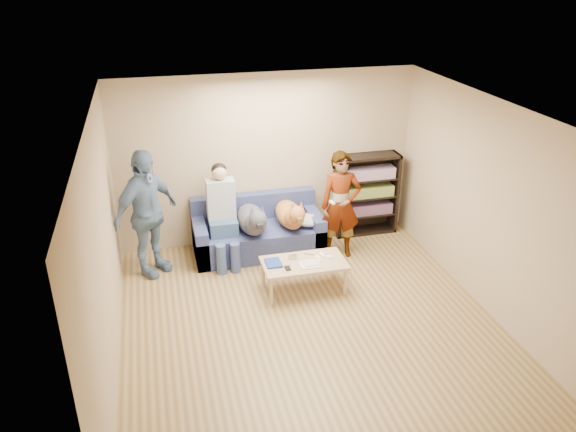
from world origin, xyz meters
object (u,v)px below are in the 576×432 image
object	(u,v)px
person_standing_left	(146,214)
sofa	(257,234)
camera_silver	(293,257)
person_seated	(222,211)
person_standing_right	(341,205)
dog_tan	(291,215)
notebook_blue	(273,263)
coffee_table	(304,265)
dog_gray	(253,220)
bookshelf	(366,192)

from	to	relation	value
person_standing_left	sofa	distance (m)	1.71
person_standing_left	camera_silver	world-z (taller)	person_standing_left
person_seated	person_standing_right	bearing A→B (deg)	-9.45
person_seated	dog_tan	size ratio (longest dim) A/B	1.28
notebook_blue	coffee_table	size ratio (longest dim) A/B	0.24
person_standing_right	camera_silver	bearing A→B (deg)	-132.61
sofa	dog_tan	xyz separation A→B (m)	(0.47, -0.18, 0.34)
person_standing_right	camera_silver	world-z (taller)	person_standing_right
person_standing_left	dog_gray	bearing A→B (deg)	-40.05
notebook_blue	sofa	xyz separation A→B (m)	(0.02, 1.18, -0.15)
dog_gray	bookshelf	xyz separation A→B (m)	(1.91, 0.47, 0.05)
notebook_blue	person_standing_right	bearing A→B (deg)	33.36
sofa	camera_silver	bearing A→B (deg)	-76.73
dog_gray	person_seated	bearing A→B (deg)	165.65
person_standing_left	notebook_blue	distance (m)	1.86
dog_gray	coffee_table	bearing A→B (deg)	-63.84
sofa	coffee_table	world-z (taller)	sofa
camera_silver	sofa	xyz separation A→B (m)	(-0.26, 1.11, -0.16)
person_standing_right	dog_tan	bearing A→B (deg)	170.88
dog_gray	dog_tan	xyz separation A→B (m)	(0.58, 0.05, -0.01)
person_standing_right	dog_tan	distance (m)	0.75
coffee_table	bookshelf	size ratio (longest dim) A/B	0.85
notebook_blue	person_seated	size ratio (longest dim) A/B	0.18
person_standing_right	person_seated	world-z (taller)	person_standing_right
person_standing_right	person_seated	bearing A→B (deg)	179.77
sofa	coffee_table	bearing A→B (deg)	-72.76
sofa	person_seated	xyz separation A→B (m)	(-0.53, -0.13, 0.49)
sofa	dog_tan	distance (m)	0.61
dog_gray	dog_tan	world-z (taller)	dog_gray
sofa	dog_gray	world-z (taller)	dog_gray
notebook_blue	person_standing_left	bearing A→B (deg)	149.39
notebook_blue	camera_silver	xyz separation A→B (m)	(0.28, 0.07, 0.01)
sofa	dog_gray	distance (m)	0.44
person_standing_right	coffee_table	bearing A→B (deg)	-124.05
notebook_blue	camera_silver	distance (m)	0.29
person_standing_right	sofa	distance (m)	1.33
dog_gray	bookshelf	size ratio (longest dim) A/B	0.96
notebook_blue	coffee_table	world-z (taller)	notebook_blue
person_seated	bookshelf	bearing A→B (deg)	8.81
notebook_blue	coffee_table	xyz separation A→B (m)	(0.40, -0.05, -0.06)
notebook_blue	sofa	bearing A→B (deg)	89.13
person_seated	dog_tan	distance (m)	1.01
camera_silver	person_seated	world-z (taller)	person_seated
dog_tan	coffee_table	bearing A→B (deg)	-94.84
person_standing_left	sofa	size ratio (longest dim) A/B	0.95
person_seated	coffee_table	world-z (taller)	person_seated
person_standing_right	sofa	world-z (taller)	person_standing_right
dog_gray	sofa	bearing A→B (deg)	65.17
sofa	dog_gray	xyz separation A→B (m)	(-0.11, -0.23, 0.35)
notebook_blue	dog_tan	world-z (taller)	dog_tan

